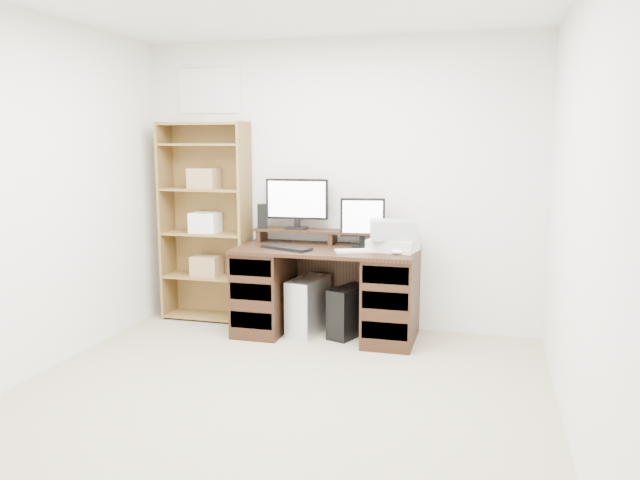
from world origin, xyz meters
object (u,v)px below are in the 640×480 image
at_px(monitor_small, 363,220).
at_px(tower_silver, 308,306).
at_px(monitor_wide, 297,201).
at_px(bookshelf, 206,220).
at_px(desk, 327,290).
at_px(printer, 393,245).
at_px(tower_black, 349,312).

height_order(monitor_small, tower_silver, monitor_small).
bearing_deg(monitor_wide, monitor_small, -9.56).
bearing_deg(bookshelf, desk, -10.18).
bearing_deg(bookshelf, tower_silver, -11.20).
bearing_deg(monitor_small, desk, -160.06).
height_order(monitor_small, bookshelf, bookshelf).
height_order(monitor_small, printer, monitor_small).
height_order(tower_silver, tower_black, tower_silver).
xyz_separation_m(printer, bookshelf, (-1.74, 0.20, 0.12)).
height_order(tower_black, bookshelf, bookshelf).
xyz_separation_m(desk, printer, (0.55, 0.01, 0.41)).
xyz_separation_m(monitor_small, printer, (0.28, -0.14, -0.17)).
distance_m(desk, monitor_wide, 0.82).
height_order(printer, tower_silver, printer).
height_order(printer, tower_black, printer).
distance_m(monitor_wide, bookshelf, 0.88).
bearing_deg(tower_black, tower_silver, -157.11).
bearing_deg(monitor_wide, tower_black, -24.01).
relative_size(printer, tower_silver, 0.79).
distance_m(monitor_wide, tower_silver, 0.91).
xyz_separation_m(monitor_wide, printer, (0.88, -0.21, -0.32)).
bearing_deg(bookshelf, monitor_wide, 0.56).
height_order(monitor_wide, printer, monitor_wide).
distance_m(printer, tower_black, 0.69).
relative_size(monitor_wide, tower_silver, 1.15).
bearing_deg(printer, monitor_wide, 175.83).
bearing_deg(tower_black, bookshelf, -167.29).
height_order(monitor_small, tower_black, monitor_small).
bearing_deg(desk, bookshelf, 169.82).
distance_m(desk, tower_silver, 0.22).
bearing_deg(desk, tower_black, 7.56).
relative_size(monitor_small, printer, 1.07).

